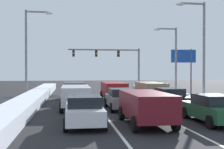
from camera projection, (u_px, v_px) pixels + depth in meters
ground_plane at (121, 107)px, 22.35m from camera, size 120.00×120.00×0.00m
lane_stripe_between_right_lane_and_center_lane at (132, 101)px, 26.14m from camera, size 0.14×39.46×0.01m
lane_stripe_between_center_lane_and_left_lane at (95, 102)px, 25.66m from camera, size 0.14×39.46×0.01m
snow_bank_right_shoulder at (188, 98)px, 26.89m from camera, size 2.11×39.46×0.47m
snow_bank_left_shoulder at (34, 98)px, 24.91m from camera, size 1.81×39.46×0.82m
sedan_green_right_lane_nearest at (213, 109)px, 15.33m from camera, size 2.00×4.50×1.51m
sedan_black_right_lane_second at (169, 98)px, 21.15m from camera, size 2.00×4.50×1.51m
suv_tan_right_lane_third at (151, 89)px, 27.14m from camera, size 2.16×4.90×1.67m
suv_maroon_center_lane_nearest at (146, 105)px, 14.76m from camera, size 2.16×4.90×1.67m
sedan_gray_center_lane_second at (121, 99)px, 20.76m from camera, size 2.00×4.50×1.51m
suv_red_center_lane_third at (114, 89)px, 27.30m from camera, size 2.16×4.90×1.67m
sedan_white_left_lane_nearest at (84, 110)px, 14.68m from camera, size 2.00×4.50×1.51m
suv_silver_left_lane_second at (76, 95)px, 20.68m from camera, size 2.16×4.90×1.67m
suv_charcoal_left_lane_third at (74, 89)px, 27.72m from camera, size 2.16×4.90×1.67m
traffic_light_gantry at (114, 58)px, 43.98m from camera, size 10.94×0.47×6.20m
street_lamp_right_mid at (200, 43)px, 25.10m from camera, size 2.66×0.36×8.74m
street_lamp_right_far at (173, 55)px, 32.23m from camera, size 2.66×0.36×7.59m
street_lamp_left_mid at (30, 46)px, 28.15m from camera, size 2.66×0.36×8.69m
roadside_sign_right at (183, 61)px, 35.93m from camera, size 3.20×0.16×5.50m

